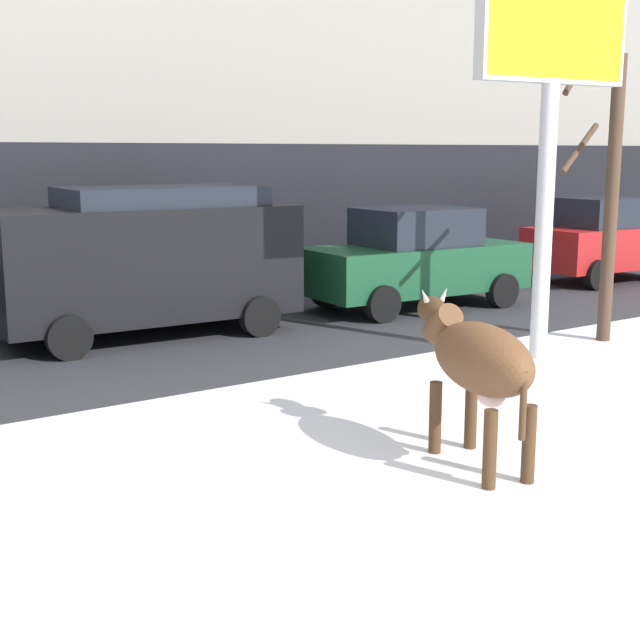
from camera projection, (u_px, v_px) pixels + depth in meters
The scene contains 9 objects.
ground_plane at pixel (545, 548), 6.40m from camera, with size 120.00×120.00×0.00m, color white.
road_strip at pixel (123, 347), 12.93m from camera, with size 60.00×5.60×0.01m, color #333338.
cow_brown at pixel (478, 360), 7.93m from camera, with size 0.91×1.94×1.54m.
billboard at pixel (554, 38), 11.53m from camera, with size 2.53×0.38×5.56m.
car_black_van at pixel (146, 257), 13.53m from camera, with size 4.68×2.29×2.32m.
car_darkgreen_sedan at pixel (415, 259), 16.12m from camera, with size 4.28×2.14×1.84m.
car_red_hatchback at pixel (602, 240), 19.43m from camera, with size 3.58×2.05×1.86m.
pedestrian_by_cars at pixel (3, 273), 14.46m from camera, with size 0.36×0.24×1.73m.
bare_tree_left_lot at pixel (608, 189), 13.07m from camera, with size 1.17×0.82×4.81m.
Camera 1 is at (-4.74, -3.99, 2.85)m, focal length 49.18 mm.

